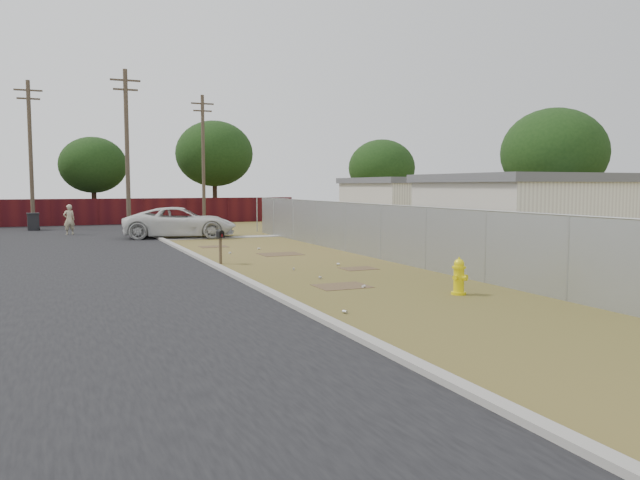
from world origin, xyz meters
name	(u,v)px	position (x,y,z in m)	size (l,w,h in m)	color
ground	(301,263)	(0.00, 0.00, 0.00)	(120.00, 120.00, 0.00)	brown
street	(83,249)	(-6.76, 8.05, 0.02)	(15.10, 60.00, 0.12)	black
chainlink_fence	(368,235)	(3.12, 1.03, 0.80)	(0.10, 27.06, 2.02)	#92959A
privacy_fence	(83,212)	(-6.00, 25.00, 0.90)	(30.00, 0.12, 1.80)	#420E10
utility_poles	(124,153)	(-3.67, 20.67, 4.69)	(12.60, 8.24, 9.00)	brown
houses	(476,211)	(9.70, 3.13, 1.56)	(9.30, 17.24, 3.10)	white
horizon_trees	(188,157)	(0.84, 23.56, 4.63)	(33.32, 31.94, 7.78)	black
fire_hydrant	(459,277)	(1.32, -7.27, 0.43)	(0.49, 0.49, 0.93)	yellow
mailbox	(220,237)	(-2.60, 0.99, 0.93)	(0.18, 0.50, 1.17)	brown
pickup_truck	(180,222)	(-1.84, 12.41, 0.79)	(2.62, 5.68, 1.58)	silver
pedestrian	(69,220)	(-7.07, 16.57, 0.83)	(0.61, 0.40, 1.67)	tan
trash_bin	(33,222)	(-8.98, 20.93, 0.54)	(0.74, 0.76, 1.06)	black
scattered_litter	(299,269)	(-0.68, -1.54, 0.04)	(3.34, 13.38, 0.07)	silver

